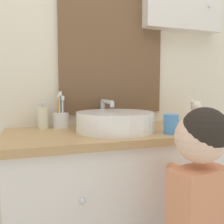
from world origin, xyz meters
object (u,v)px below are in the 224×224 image
Objects in this scene: toothbrush_holder at (61,119)px; drinking_cup at (171,124)px; child_figure at (198,210)px; sink_basin at (115,121)px; teddy_bear at (196,114)px; soap_dispenser at (43,117)px.

toothbrush_holder reaches higher than drinking_cup.
sink_basin is at bearing 110.03° from child_figure.
teddy_bear is at bearing 54.50° from child_figure.
drinking_cup is (0.56, -0.35, -0.01)m from soap_dispenser.
toothbrush_holder is 1.31× the size of soap_dispenser.
soap_dispenser is 0.86m from child_figure.
teddy_bear is (0.50, 0.02, 0.02)m from sink_basin.
child_figure is (0.50, -0.64, -0.29)m from soap_dispenser.
teddy_bear is (0.83, -0.18, 0.01)m from soap_dispenser.
teddy_bear is at bearing -13.15° from toothbrush_holder.
toothbrush_holder reaches higher than child_figure.
sink_basin is 2.96× the size of teddy_bear.
teddy_bear is (0.74, -0.17, 0.02)m from toothbrush_holder.
sink_basin is at bearing 145.56° from drinking_cup.
child_figure reaches higher than teddy_bear.
child_figure is at bearing -57.61° from toothbrush_holder.
drinking_cup is (-0.27, -0.18, -0.02)m from teddy_bear.
soap_dispenser is 1.63× the size of drinking_cup.
toothbrush_holder reaches higher than teddy_bear.
drinking_cup is at bearing -36.58° from toothbrush_holder.
soap_dispenser reaches higher than child_figure.
sink_basin is 0.45× the size of child_figure.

